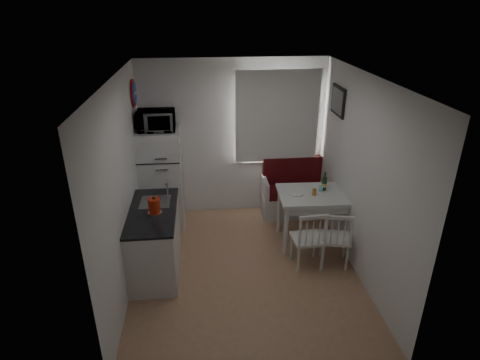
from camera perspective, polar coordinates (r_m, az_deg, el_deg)
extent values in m
cube|color=tan|center=(5.67, 0.70, -12.51)|extent=(3.00, 3.50, 0.02)
cube|color=white|center=(4.60, 0.86, 14.34)|extent=(3.00, 3.50, 0.02)
cube|color=white|center=(6.62, -0.95, 5.85)|extent=(3.00, 0.02, 2.60)
cube|color=white|center=(3.50, 4.08, -12.58)|extent=(3.00, 0.02, 2.60)
cube|color=white|center=(5.06, -16.35, -1.20)|extent=(0.02, 3.50, 2.60)
cube|color=white|center=(5.37, 16.90, 0.20)|extent=(0.02, 3.50, 2.60)
cube|color=silver|center=(6.59, 5.20, 8.63)|extent=(1.22, 0.06, 1.47)
cube|color=white|center=(6.51, 5.33, 8.88)|extent=(1.35, 0.02, 1.50)
cube|color=silver|center=(5.56, -11.98, -8.52)|extent=(0.60, 1.30, 0.86)
cube|color=black|center=(5.33, -12.40, -4.41)|extent=(0.62, 1.32, 0.03)
cube|color=#99999E|center=(5.57, -11.91, -3.49)|extent=(0.40, 0.40, 0.10)
cylinder|color=silver|center=(5.63, -10.29, -0.96)|extent=(0.02, 0.02, 0.26)
cylinder|color=#1A36A1|center=(6.16, -14.82, 11.85)|extent=(0.03, 0.40, 0.40)
cube|color=black|center=(6.10, 13.75, 10.89)|extent=(0.04, 0.52, 0.42)
cube|color=silver|center=(6.99, 8.67, -3.29)|extent=(1.36, 0.52, 0.38)
cube|color=#570F13|center=(6.88, 8.80, -1.45)|extent=(1.29, 0.48, 0.13)
cube|color=#570F13|center=(6.94, 8.57, 1.43)|extent=(1.29, 0.10, 0.48)
cube|color=silver|center=(5.95, 10.79, -2.06)|extent=(1.12, 0.81, 0.04)
cube|color=silver|center=(5.99, 10.73, -2.81)|extent=(1.01, 0.70, 0.13)
cylinder|color=silver|center=(6.14, 10.49, -5.48)|extent=(0.07, 0.07, 0.78)
cube|color=silver|center=(5.59, 9.59, -8.22)|extent=(0.44, 0.42, 0.04)
cube|color=silver|center=(5.32, 10.25, -7.10)|extent=(0.39, 0.07, 0.43)
cube|color=silver|center=(5.71, 13.39, -8.04)|extent=(0.47, 0.46, 0.04)
cube|color=silver|center=(5.46, 14.17, -6.97)|extent=(0.38, 0.12, 0.41)
cube|color=white|center=(6.48, -11.10, 0.27)|extent=(0.64, 0.64, 1.61)
imported|color=white|center=(6.11, -11.85, 8.28)|extent=(0.55, 0.37, 0.30)
cylinder|color=red|center=(5.18, -12.09, -3.60)|extent=(0.18, 0.18, 0.24)
cylinder|color=#C47A20|center=(5.86, 10.51, -1.70)|extent=(0.06, 0.06, 0.09)
cylinder|color=#87D4E6|center=(5.98, 11.45, -1.22)|extent=(0.06, 0.06, 0.09)
cylinder|color=white|center=(5.88, 7.95, -1.86)|extent=(0.23, 0.23, 0.02)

